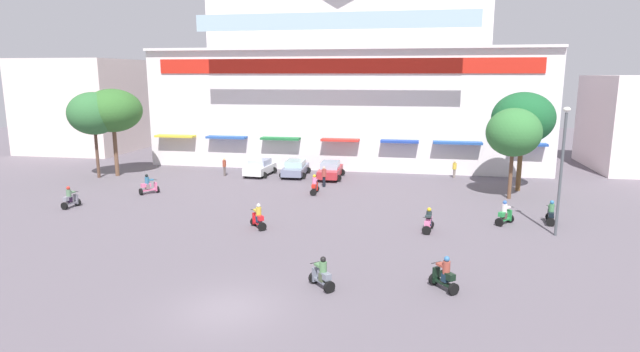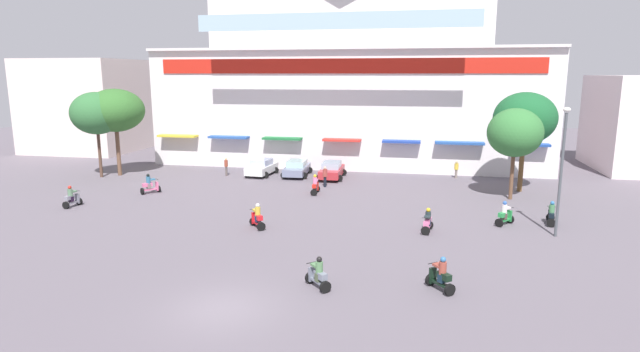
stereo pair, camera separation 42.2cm
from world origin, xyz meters
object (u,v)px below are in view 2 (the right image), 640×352
plaza_tree_3 (515,133)px  streetlamp_near (562,163)px  parked_car_1 (297,168)px  pedestrian_2 (325,175)px  scooter_rider_5 (150,185)px  scooter_rider_6 (315,186)px  scooter_rider_0 (505,215)px  plaza_tree_0 (96,113)px  scooter_rider_3 (551,215)px  plaza_tree_1 (525,119)px  scooter_rider_2 (72,198)px  scooter_rider_1 (257,218)px  scooter_rider_4 (428,222)px  pedestrian_0 (456,169)px  pedestrian_1 (226,165)px  parked_car_0 (262,167)px  scooter_rider_8 (318,275)px  scooter_rider_7 (441,276)px  parked_car_2 (332,170)px  plaza_tree_2 (115,111)px

plaza_tree_3 → streetlamp_near: 8.99m
parked_car_1 → pedestrian_2: bearing=-50.3°
scooter_rider_5 → scooter_rider_6: bearing=10.6°
scooter_rider_5 → pedestrian_2: 13.88m
parked_car_1 → scooter_rider_0: size_ratio=2.87×
plaza_tree_3 → scooter_rider_0: plaza_tree_3 is taller
plaza_tree_0 → scooter_rider_3: plaza_tree_0 is taller
plaza_tree_1 → scooter_rider_6: (-15.73, -4.12, -5.13)m
scooter_rider_2 → streetlamp_near: size_ratio=0.21×
scooter_rider_1 → scooter_rider_6: bearing=80.6°
plaza_tree_3 → scooter_rider_4: (-6.10, -9.50, -4.37)m
plaza_tree_1 → scooter_rider_1: size_ratio=4.97×
pedestrian_0 → pedestrian_1: (-20.59, -3.00, 0.08)m
parked_car_0 → plaza_tree_1: bearing=-5.8°
scooter_rider_1 → scooter_rider_5: 13.20m
parked_car_1 → pedestrian_1: pedestrian_1 is taller
pedestrian_0 → pedestrian_1: 20.80m
plaza_tree_0 → scooter_rider_1: (18.79, -12.23, -5.09)m
plaza_tree_1 → scooter_rider_5: bearing=-167.1°
scooter_rider_6 → scooter_rider_8: 17.87m
scooter_rider_4 → scooter_rider_8: bearing=-117.1°
scooter_rider_5 → scooter_rider_8: size_ratio=1.07×
plaza_tree_1 → scooter_rider_6: size_ratio=4.97×
scooter_rider_7 → pedestrian_0: scooter_rider_7 is taller
parked_car_0 → parked_car_2: bearing=-0.9°
plaza_tree_2 → pedestrian_1: size_ratio=4.73×
parked_car_1 → scooter_rider_2: bearing=-132.3°
parked_car_0 → parked_car_1: size_ratio=0.92×
scooter_rider_3 → pedestrian_1: bearing=157.2°
pedestrian_2 → plaza_tree_1: bearing=5.4°
plaza_tree_1 → plaza_tree_0: bearing=-177.8°
parked_car_1 → parked_car_2: bearing=-7.9°
plaza_tree_2 → scooter_rider_0: plaza_tree_2 is taller
scooter_rider_4 → pedestrian_1: size_ratio=0.88×
scooter_rider_3 → streetlamp_near: 4.42m
plaza_tree_2 → parked_car_1: plaza_tree_2 is taller
parked_car_2 → scooter_rider_8: parked_car_2 is taller
parked_car_0 → pedestrian_1: bearing=-164.9°
scooter_rider_5 → scooter_rider_6: size_ratio=1.01×
scooter_rider_2 → pedestrian_2: pedestrian_2 is taller
plaza_tree_1 → pedestrian_1: plaza_tree_1 is taller
parked_car_2 → streetlamp_near: bearing=-41.9°
scooter_rider_2 → scooter_rider_7: bearing=-20.7°
plaza_tree_2 → scooter_rider_3: size_ratio=5.10×
parked_car_1 → scooter_rider_5: bearing=-136.4°
scooter_rider_8 → pedestrian_0: (7.29, 26.00, 0.27)m
plaza_tree_3 → parked_car_0: bearing=166.2°
scooter_rider_0 → scooter_rider_5: size_ratio=0.98×
scooter_rider_4 → streetlamp_near: size_ratio=0.20×
scooter_rider_3 → pedestrian_0: size_ratio=1.00×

